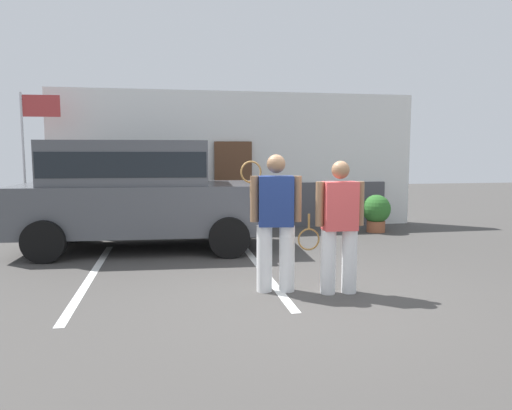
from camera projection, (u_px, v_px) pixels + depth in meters
ground_plane at (303, 294)px, 6.18m from camera, size 40.00×40.00×0.00m
parking_stripe_0 at (92, 275)px, 7.14m from camera, size 0.12×4.40×0.01m
parking_stripe_1 at (261, 268)px, 7.60m from camera, size 0.12×4.40×0.01m
house_frontage at (239, 165)px, 11.57m from camera, size 8.81×0.40×3.29m
parked_suv at (138, 189)px, 8.97m from camera, size 4.70×2.37×2.05m
tennis_player_man at (276, 221)px, 6.23m from camera, size 0.79×0.34×1.82m
tennis_player_woman at (339, 226)px, 6.16m from camera, size 0.90×0.29×1.73m
potted_plant_by_porch at (376, 211)px, 11.00m from camera, size 0.66×0.66×0.87m
flag_pole at (32, 138)px, 9.95m from camera, size 0.80×0.05×3.08m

